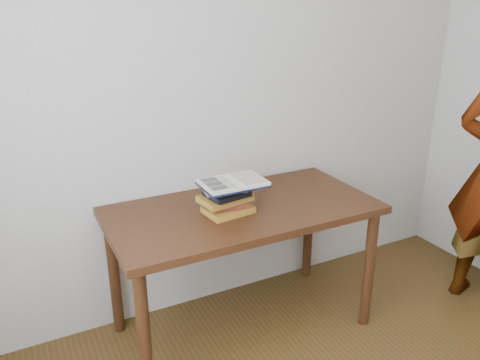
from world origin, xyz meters
TOP-DOWN VIEW (x-y plane):
  - desk at (-0.04, 1.38)m, footprint 1.42×0.71m
  - book_stack at (-0.15, 1.35)m, footprint 0.28×0.21m
  - open_book at (-0.12, 1.34)m, footprint 0.33×0.23m

SIDE VIEW (x-z plane):
  - desk at x=-0.04m, z-range 0.28..1.04m
  - book_stack at x=-0.15m, z-range 0.76..0.91m
  - open_book at x=-0.12m, z-range 0.91..0.94m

